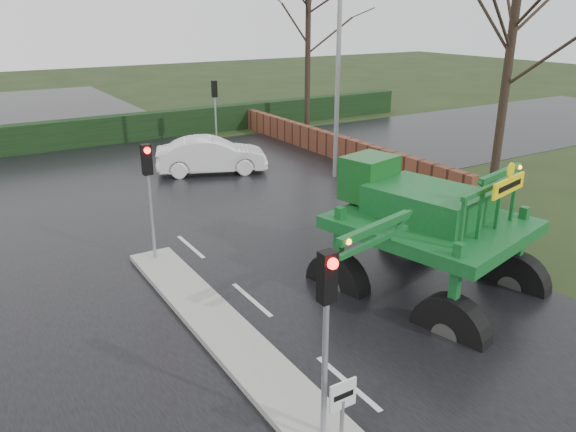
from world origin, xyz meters
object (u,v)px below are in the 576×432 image
street_light_right (333,35)px  crop_sprayer (451,241)px  traffic_signal_far (215,99)px  traffic_signal_near (327,307)px  keep_left_sign (342,405)px  white_sedan (212,173)px  traffic_signal_mid (148,177)px

street_light_right → crop_sprayer: size_ratio=1.22×
traffic_signal_far → traffic_signal_near: bearing=69.6°
traffic_signal_far → crop_sprayer: size_ratio=0.43×
street_light_right → keep_left_sign: bearing=-125.1°
keep_left_sign → traffic_signal_far: 22.93m
keep_left_sign → white_sedan: keep_left_sign is taller
white_sedan → keep_left_sign: bearing=-176.6°
traffic_signal_near → traffic_signal_mid: bearing=90.0°
keep_left_sign → traffic_signal_near: size_ratio=0.38×
traffic_signal_far → white_sedan: bearing=62.7°
street_light_right → crop_sprayer: (-5.13, -11.54, -3.78)m
street_light_right → traffic_signal_far: bearing=101.9°
traffic_signal_near → traffic_signal_far: bearing=69.6°
traffic_signal_near → white_sedan: (5.46, 16.47, -2.59)m
traffic_signal_mid → white_sedan: bearing=55.6°
traffic_signal_mid → white_sedan: (5.46, 7.97, -2.59)m
keep_left_sign → traffic_signal_near: traffic_signal_near is taller
traffic_signal_near → crop_sprayer: 4.62m
traffic_signal_mid → street_light_right: bearing=25.4°
traffic_signal_mid → white_sedan: traffic_signal_mid is taller
traffic_signal_far → street_light_right: (1.69, -8.01, 3.40)m
traffic_signal_mid → crop_sprayer: crop_sprayer is taller
traffic_signal_near → street_light_right: bearing=53.9°
keep_left_sign → street_light_right: street_light_right is taller
street_light_right → white_sedan: (-4.04, 3.46, -5.99)m
keep_left_sign → street_light_right: 17.23m
traffic_signal_far → crop_sprayer: (-3.43, -19.55, -0.38)m
traffic_signal_near → white_sedan: 17.54m
traffic_signal_mid → street_light_right: (9.49, 4.51, 3.40)m
crop_sprayer → traffic_signal_far: bearing=66.6°
keep_left_sign → traffic_signal_far: traffic_signal_far is taller
keep_left_sign → traffic_signal_far: bearing=70.1°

